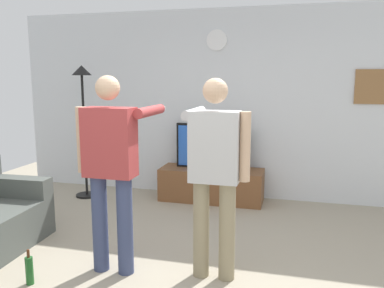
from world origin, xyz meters
name	(u,v)px	position (x,y,z in m)	size (l,w,h in m)	color
back_wall	(225,104)	(0.00, 2.95, 1.35)	(6.40, 0.10, 2.70)	silver
tv_stand	(211,185)	(-0.12, 2.60, 0.23)	(1.45, 0.54, 0.46)	brown
television	(212,146)	(-0.12, 2.65, 0.78)	(1.04, 0.07, 0.64)	black
wall_clock	(217,40)	(-0.12, 2.89, 2.26)	(0.29, 0.29, 0.03)	white
framed_picture	(379,87)	(2.03, 2.90, 1.62)	(0.60, 0.04, 0.45)	olive
floor_lamp	(83,104)	(-1.95, 2.33, 1.36)	(0.32, 0.32, 1.91)	black
person_standing_nearer_lamp	(111,162)	(-0.54, 0.32, 1.01)	(0.62, 0.78, 1.76)	#384266
person_standing_nearer_couch	(215,167)	(0.36, 0.45, 0.99)	(0.60, 0.78, 1.74)	gray
beverage_bottle	(29,270)	(-1.12, -0.09, 0.13)	(0.07, 0.07, 0.31)	#1E5923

